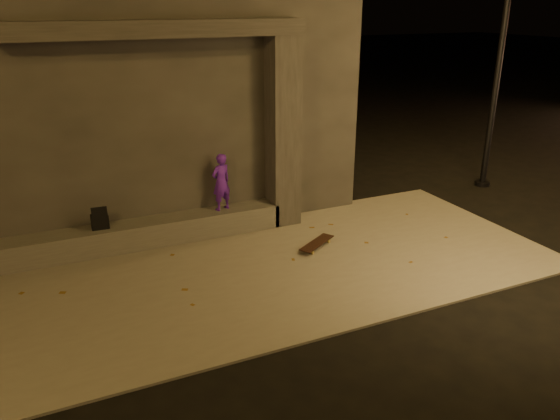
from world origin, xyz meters
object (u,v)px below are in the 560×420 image
skateboarder (221,182)px  backpack (100,220)px  column (283,133)px  skateboard (317,243)px

skateboarder → backpack: (-2.23, 0.00, -0.40)m
column → backpack: (-3.51, 0.00, -1.21)m
column → skateboard: size_ratio=4.15×
backpack → column: bearing=2.6°
skateboard → skateboarder: bearing=100.5°
skateboarder → column: bearing=161.5°
column → skateboard: bearing=-89.0°
skateboarder → backpack: bearing=-18.5°
skateboarder → backpack: 2.27m
column → backpack: 3.71m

